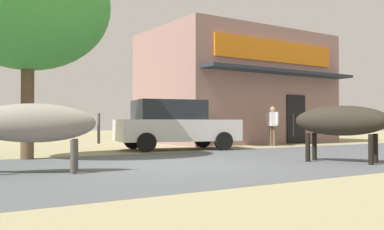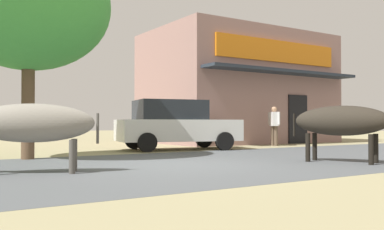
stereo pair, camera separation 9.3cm
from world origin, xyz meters
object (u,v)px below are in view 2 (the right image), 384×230
Objects in this scene: cow_far_dark at (344,121)px; roadside_tree at (29,6)px; cow_near_brown at (28,124)px; parked_hatchback_car at (175,124)px; pedestrian_by_shop at (274,123)px.

roadside_tree is at bearing 140.27° from cow_far_dark.
cow_far_dark is at bearing -14.56° from cow_near_brown.
parked_hatchback_car reaches higher than pedestrian_by_shop.
roadside_tree is 9.99m from pedestrian_by_shop.
parked_hatchback_car reaches higher than cow_near_brown.
parked_hatchback_car is at bearing 14.30° from roadside_tree.
cow_far_dark is (6.47, -1.68, 0.05)m from cow_near_brown.
cow_far_dark is at bearing -120.84° from pedestrian_by_shop.
parked_hatchback_car is 6.15m from cow_far_dark.
parked_hatchback_car is at bearing 97.72° from cow_far_dark.
parked_hatchback_car is 7.16m from cow_near_brown.
cow_near_brown is 6.68m from cow_far_dark.
pedestrian_by_shop is (4.49, 0.04, 0.05)m from parked_hatchback_car.
cow_far_dark is at bearing -39.73° from roadside_tree.
parked_hatchback_car is 1.62× the size of cow_far_dark.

